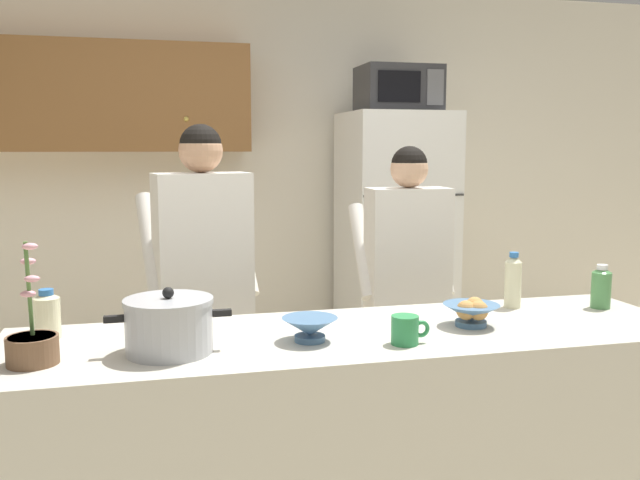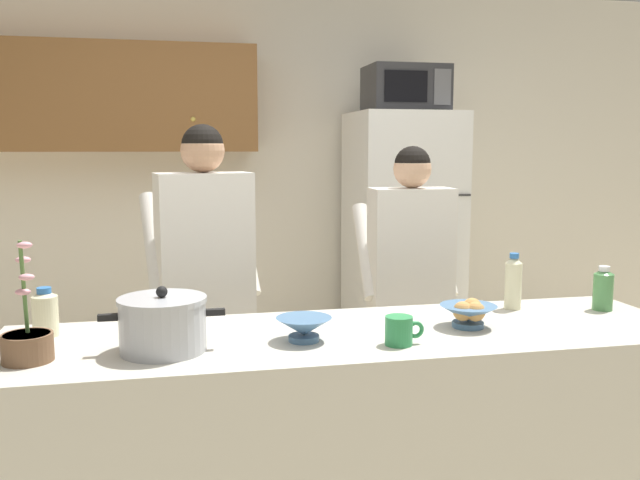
% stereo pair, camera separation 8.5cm
% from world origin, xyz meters
% --- Properties ---
extents(back_wall_unit, '(6.00, 0.48, 2.60)m').
position_xyz_m(back_wall_unit, '(-0.24, 2.25, 1.41)').
color(back_wall_unit, silver).
rests_on(back_wall_unit, ground).
extents(kitchen_island, '(2.41, 0.68, 0.92)m').
position_xyz_m(kitchen_island, '(0.00, 0.00, 0.46)').
color(kitchen_island, beige).
rests_on(kitchen_island, ground).
extents(refrigerator, '(0.64, 0.68, 1.78)m').
position_xyz_m(refrigerator, '(0.81, 1.85, 0.89)').
color(refrigerator, white).
rests_on(refrigerator, ground).
extents(microwave, '(0.48, 0.37, 0.28)m').
position_xyz_m(microwave, '(0.81, 1.83, 1.92)').
color(microwave, '#2D2D30').
rests_on(microwave, refrigerator).
extents(person_near_pot, '(0.56, 0.48, 1.66)m').
position_xyz_m(person_near_pot, '(-0.47, 0.85, 1.04)').
color(person_near_pot, '#33384C').
rests_on(person_near_pot, ground).
extents(person_by_sink, '(0.49, 0.41, 1.57)m').
position_xyz_m(person_by_sink, '(0.53, 0.90, 0.97)').
color(person_by_sink, '#33384C').
rests_on(person_by_sink, ground).
extents(cooking_pot, '(0.39, 0.28, 0.21)m').
position_xyz_m(cooking_pot, '(-0.64, -0.09, 1.01)').
color(cooking_pot, '#ADAFB5').
rests_on(cooking_pot, kitchen_island).
extents(coffee_mug, '(0.13, 0.09, 0.10)m').
position_xyz_m(coffee_mug, '(0.11, -0.18, 0.97)').
color(coffee_mug, '#2D8C4C').
rests_on(coffee_mug, kitchen_island).
extents(bread_bowl, '(0.20, 0.20, 0.10)m').
position_xyz_m(bread_bowl, '(0.42, -0.03, 0.97)').
color(bread_bowl, '#4C7299').
rests_on(bread_bowl, kitchen_island).
extents(empty_bowl, '(0.19, 0.19, 0.08)m').
position_xyz_m(empty_bowl, '(-0.19, -0.07, 0.97)').
color(empty_bowl, '#4C7299').
rests_on(empty_bowl, kitchen_island).
extents(bottle_near_edge, '(0.08, 0.08, 0.18)m').
position_xyz_m(bottle_near_edge, '(1.05, 0.11, 1.01)').
color(bottle_near_edge, '#4C8C4C').
rests_on(bottle_near_edge, kitchen_island).
extents(bottle_mid_counter, '(0.09, 0.09, 0.17)m').
position_xyz_m(bottle_mid_counter, '(-1.03, 0.17, 1.00)').
color(bottle_mid_counter, beige).
rests_on(bottle_mid_counter, kitchen_island).
extents(bottle_far_corner, '(0.07, 0.07, 0.22)m').
position_xyz_m(bottle_far_corner, '(0.71, 0.20, 1.03)').
color(bottle_far_corner, beige).
rests_on(bottle_far_corner, kitchen_island).
extents(potted_orchid, '(0.15, 0.15, 0.37)m').
position_xyz_m(potted_orchid, '(-1.04, -0.11, 0.98)').
color(potted_orchid, brown).
rests_on(potted_orchid, kitchen_island).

